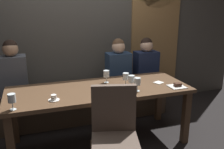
{
  "coord_description": "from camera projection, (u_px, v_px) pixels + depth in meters",
  "views": [
    {
      "loc": [
        -0.76,
        -2.75,
        1.75
      ],
      "look_at": [
        0.23,
        0.19,
        0.84
      ],
      "focal_mm": 39.69,
      "sensor_mm": 36.0,
      "label": 1
    }
  ],
  "objects": [
    {
      "name": "wine_glass_near_right",
      "position": [
        137.0,
        82.0,
        2.88
      ],
      "size": [
        0.08,
        0.08,
        0.16
      ],
      "color": "silver",
      "rests_on": "dining_table"
    },
    {
      "name": "wine_glass_end_right",
      "position": [
        126.0,
        77.0,
        3.08
      ],
      "size": [
        0.08,
        0.08,
        0.16
      ],
      "color": "silver",
      "rests_on": "dining_table"
    },
    {
      "name": "chair_near_side",
      "position": [
        114.0,
        130.0,
        2.39
      ],
      "size": [
        0.54,
        0.54,
        0.98
      ],
      "color": "brown",
      "rests_on": "ground"
    },
    {
      "name": "banquette_bench",
      "position": [
        87.0,
        105.0,
        3.8
      ],
      "size": [
        2.5,
        0.44,
        0.45
      ],
      "color": "#4A3C2E",
      "rests_on": "ground"
    },
    {
      "name": "arched_door",
      "position": [
        156.0,
        25.0,
        4.3
      ],
      "size": [
        0.9,
        0.05,
        2.55
      ],
      "color": "olive",
      "rests_on": "ground"
    },
    {
      "name": "wine_glass_center_front",
      "position": [
        12.0,
        99.0,
        2.38
      ],
      "size": [
        0.08,
        0.08,
        0.16
      ],
      "color": "silver",
      "rests_on": "dining_table"
    },
    {
      "name": "diner_bearded",
      "position": [
        118.0,
        65.0,
        3.79
      ],
      "size": [
        0.36,
        0.24,
        0.78
      ],
      "color": "navy",
      "rests_on": "banquette_bench"
    },
    {
      "name": "wine_glass_end_left",
      "position": [
        131.0,
        79.0,
        2.97
      ],
      "size": [
        0.08,
        0.08,
        0.16
      ],
      "color": "silver",
      "rests_on": "dining_table"
    },
    {
      "name": "back_wall_tiled",
      "position": [
        78.0,
        18.0,
        3.91
      ],
      "size": [
        6.0,
        0.12,
        3.0
      ],
      "primitive_type": "cube",
      "color": "#4C4944",
      "rests_on": "ground"
    },
    {
      "name": "wine_glass_center_back",
      "position": [
        106.0,
        74.0,
        3.19
      ],
      "size": [
        0.08,
        0.08,
        0.16
      ],
      "color": "silver",
      "rests_on": "dining_table"
    },
    {
      "name": "diner_far_end",
      "position": [
        146.0,
        63.0,
        3.95
      ],
      "size": [
        0.36,
        0.24,
        0.77
      ],
      "color": "#192342",
      "rests_on": "banquette_bench"
    },
    {
      "name": "espresso_cup",
      "position": [
        54.0,
        98.0,
        2.63
      ],
      "size": [
        0.12,
        0.12,
        0.06
      ],
      "color": "white",
      "rests_on": "dining_table"
    },
    {
      "name": "diner_redhead",
      "position": [
        13.0,
        72.0,
        3.33
      ],
      "size": [
        0.36,
        0.24,
        0.83
      ],
      "color": "#4C515B",
      "rests_on": "banquette_bench"
    },
    {
      "name": "dining_table",
      "position": [
        99.0,
        95.0,
        3.04
      ],
      "size": [
        2.2,
        0.84,
        0.74
      ],
      "color": "#493422",
      "rests_on": "ground"
    },
    {
      "name": "folded_napkin",
      "position": [
        159.0,
        83.0,
        3.21
      ],
      "size": [
        0.14,
        0.14,
        0.01
      ],
      "primitive_type": "cube",
      "rotation": [
        0.0,
        0.0,
        0.42
      ],
      "color": "silver",
      "rests_on": "dining_table"
    },
    {
      "name": "ground",
      "position": [
        100.0,
        142.0,
        3.23
      ],
      "size": [
        9.0,
        9.0,
        0.0
      ],
      "primitive_type": "plane",
      "color": "black"
    },
    {
      "name": "dessert_plate",
      "position": [
        177.0,
        86.0,
        3.05
      ],
      "size": [
        0.19,
        0.19,
        0.05
      ],
      "color": "white",
      "rests_on": "dining_table"
    }
  ]
}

